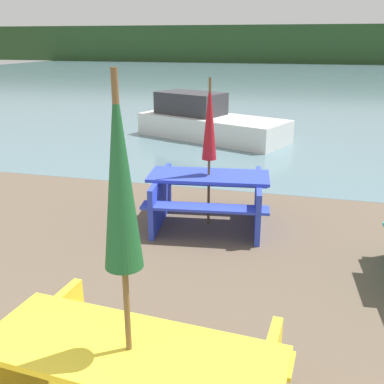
{
  "coord_description": "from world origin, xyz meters",
  "views": [
    {
      "loc": [
        1.36,
        -0.26,
        2.53
      ],
      "look_at": [
        0.13,
        4.49,
        0.85
      ],
      "focal_mm": 42.0,
      "sensor_mm": 36.0,
      "label": 1
    }
  ],
  "objects_px": {
    "picnic_table_blue": "(209,194)",
    "umbrella_crimson": "(210,121)",
    "umbrella_darkgreen": "(120,180)",
    "boat": "(207,122)"
  },
  "relations": [
    {
      "from": "picnic_table_blue",
      "to": "umbrella_crimson",
      "type": "height_order",
      "value": "umbrella_crimson"
    },
    {
      "from": "umbrella_darkgreen",
      "to": "boat",
      "type": "relative_size",
      "value": 0.56
    },
    {
      "from": "umbrella_darkgreen",
      "to": "boat",
      "type": "xyz_separation_m",
      "value": [
        -1.67,
        9.57,
        -1.39
      ]
    },
    {
      "from": "picnic_table_blue",
      "to": "umbrella_darkgreen",
      "type": "relative_size",
      "value": 0.76
    },
    {
      "from": "picnic_table_blue",
      "to": "umbrella_darkgreen",
      "type": "distance_m",
      "value": 4.01
    },
    {
      "from": "umbrella_crimson",
      "to": "picnic_table_blue",
      "type": "bearing_deg",
      "value": 0.0
    },
    {
      "from": "picnic_table_blue",
      "to": "boat",
      "type": "xyz_separation_m",
      "value": [
        -1.33,
        5.82,
        -0.02
      ]
    },
    {
      "from": "umbrella_crimson",
      "to": "boat",
      "type": "bearing_deg",
      "value": 102.93
    },
    {
      "from": "umbrella_crimson",
      "to": "boat",
      "type": "relative_size",
      "value": 0.48
    },
    {
      "from": "boat",
      "to": "picnic_table_blue",
      "type": "bearing_deg",
      "value": -54.84
    }
  ]
}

